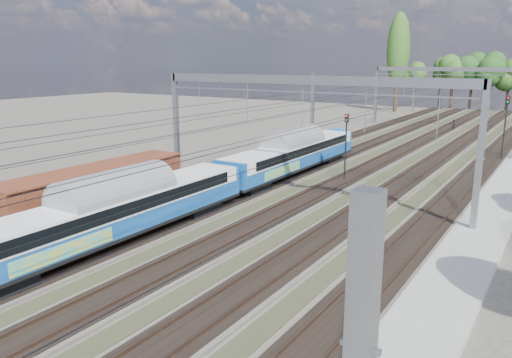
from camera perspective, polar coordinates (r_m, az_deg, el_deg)
The scene contains 9 objects.
track_bed at distance 49.30m, azimuth 13.20°, elevation 1.48°, with size 21.00×130.00×0.34m.
platform at distance 23.19m, azimuth 20.48°, elevation -12.66°, with size 3.00×70.00×0.30m, color gray.
catenary at distance 55.63m, azimuth 16.58°, elevation 9.17°, with size 25.65×130.00×9.00m.
poplar at distance 103.20m, azimuth 15.97°, elevation 13.99°, with size 4.40×4.40×19.04m.
emu_train at distance 27.65m, azimuth -16.47°, elevation -2.97°, with size 2.87×60.65×4.19m.
freight_boxcar at distance 32.90m, azimuth -17.81°, elevation -1.20°, with size 2.72×13.15×3.39m.
worker at distance 77.46m, azimuth 21.67°, elevation 5.70°, with size 0.62×0.41×1.69m, color black.
signal_near at distance 42.23m, azimuth 10.24°, elevation 4.50°, with size 0.40×0.37×5.70m.
signal_far at distance 56.38m, azimuth 26.62°, elevation 6.03°, with size 0.40×0.37×6.52m.
Camera 1 is at (15.78, -0.64, 10.02)m, focal length 35.00 mm.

